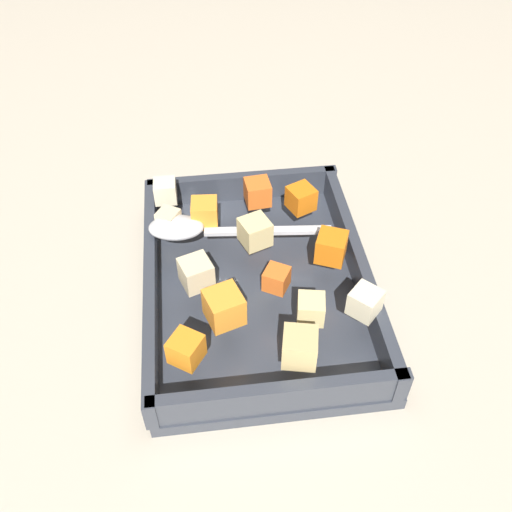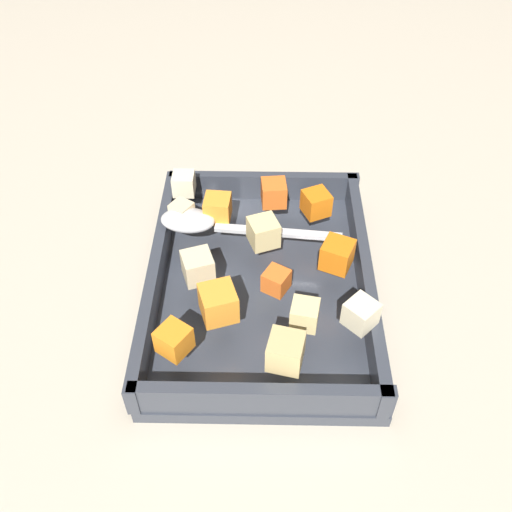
# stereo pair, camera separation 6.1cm
# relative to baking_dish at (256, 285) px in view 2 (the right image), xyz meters

# --- Properties ---
(ground_plane) EXTENTS (4.00, 4.00, 0.00)m
(ground_plane) POSITION_rel_baking_dish_xyz_m (0.00, 0.00, -0.01)
(ground_plane) COLOR #BCB29E
(baking_dish) EXTENTS (0.32, 0.24, 0.05)m
(baking_dish) POSITION_rel_baking_dish_xyz_m (0.00, 0.00, 0.00)
(baking_dish) COLOR #333842
(baking_dish) RESTS_ON ground_plane
(carrot_chunk_under_handle) EXTENTS (0.03, 0.03, 0.02)m
(carrot_chunk_under_handle) POSITION_rel_baking_dish_xyz_m (0.04, 0.02, 0.05)
(carrot_chunk_under_handle) COLOR orange
(carrot_chunk_under_handle) RESTS_ON baking_dish
(carrot_chunk_corner_ne) EXTENTS (0.04, 0.04, 0.03)m
(carrot_chunk_corner_ne) POSITION_rel_baking_dish_xyz_m (0.07, -0.04, 0.05)
(carrot_chunk_corner_ne) COLOR orange
(carrot_chunk_corner_ne) RESTS_ON baking_dish
(carrot_chunk_near_right) EXTENTS (0.03, 0.03, 0.03)m
(carrot_chunk_near_right) POSITION_rel_baking_dish_xyz_m (-0.07, -0.05, 0.05)
(carrot_chunk_near_right) COLOR orange
(carrot_chunk_near_right) RESTS_ON baking_dish
(carrot_chunk_far_right) EXTENTS (0.04, 0.04, 0.03)m
(carrot_chunk_far_right) POSITION_rel_baking_dish_xyz_m (-0.08, 0.06, 0.05)
(carrot_chunk_far_right) COLOR orange
(carrot_chunk_far_right) RESTS_ON baking_dish
(carrot_chunk_corner_nw) EXTENTS (0.04, 0.04, 0.03)m
(carrot_chunk_corner_nw) POSITION_rel_baking_dish_xyz_m (0.11, -0.08, 0.05)
(carrot_chunk_corner_nw) COLOR orange
(carrot_chunk_corner_nw) RESTS_ON baking_dish
(carrot_chunk_near_left) EXTENTS (0.04, 0.04, 0.03)m
(carrot_chunk_near_left) POSITION_rel_baking_dish_xyz_m (0.00, 0.08, 0.05)
(carrot_chunk_near_left) COLOR orange
(carrot_chunk_near_left) RESTS_ON baking_dish
(carrot_chunk_corner_sw) EXTENTS (0.03, 0.03, 0.03)m
(carrot_chunk_corner_sw) POSITION_rel_baking_dish_xyz_m (-0.10, 0.01, 0.05)
(carrot_chunk_corner_sw) COLOR orange
(carrot_chunk_corner_sw) RESTS_ON baking_dish
(potato_chunk_rim_edge) EXTENTS (0.04, 0.04, 0.03)m
(potato_chunk_rim_edge) POSITION_rel_baking_dish_xyz_m (0.13, 0.02, 0.05)
(potato_chunk_rim_edge) COLOR tan
(potato_chunk_rim_edge) RESTS_ON baking_dish
(potato_chunk_front_center) EXTENTS (0.04, 0.04, 0.03)m
(potato_chunk_front_center) POSITION_rel_baking_dish_xyz_m (-0.03, -0.00, 0.05)
(potato_chunk_front_center) COLOR #E0CC89
(potato_chunk_front_center) RESTS_ON baking_dish
(potato_chunk_near_spoon) EXTENTS (0.04, 0.04, 0.03)m
(potato_chunk_near_spoon) POSITION_rel_baking_dish_xyz_m (0.02, -0.06, 0.05)
(potato_chunk_near_spoon) COLOR beige
(potato_chunk_near_spoon) RESTS_ON baking_dish
(potato_chunk_center) EXTENTS (0.04, 0.04, 0.03)m
(potato_chunk_center) POSITION_rel_baking_dish_xyz_m (0.08, 0.10, 0.05)
(potato_chunk_center) COLOR beige
(potato_chunk_center) RESTS_ON baking_dish
(potato_chunk_heap_side) EXTENTS (0.03, 0.03, 0.02)m
(potato_chunk_heap_side) POSITION_rel_baking_dish_xyz_m (-0.07, -0.09, 0.05)
(potato_chunk_heap_side) COLOR beige
(potato_chunk_heap_side) RESTS_ON baking_dish
(potato_chunk_mid_right) EXTENTS (0.03, 0.03, 0.03)m
(potato_chunk_mid_right) POSITION_rel_baking_dish_xyz_m (0.08, 0.04, 0.05)
(potato_chunk_mid_right) COLOR #E0CC89
(potato_chunk_mid_right) RESTS_ON baking_dish
(potato_chunk_heap_top) EXTENTS (0.03, 0.03, 0.03)m
(potato_chunk_heap_top) POSITION_rel_baking_dish_xyz_m (-0.12, -0.09, 0.05)
(potato_chunk_heap_top) COLOR beige
(potato_chunk_heap_top) RESTS_ON baking_dish
(serving_spoon) EXTENTS (0.04, 0.21, 0.02)m
(serving_spoon) POSITION_rel_baking_dish_xyz_m (-0.05, -0.07, 0.04)
(serving_spoon) COLOR silver
(serving_spoon) RESTS_ON baking_dish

